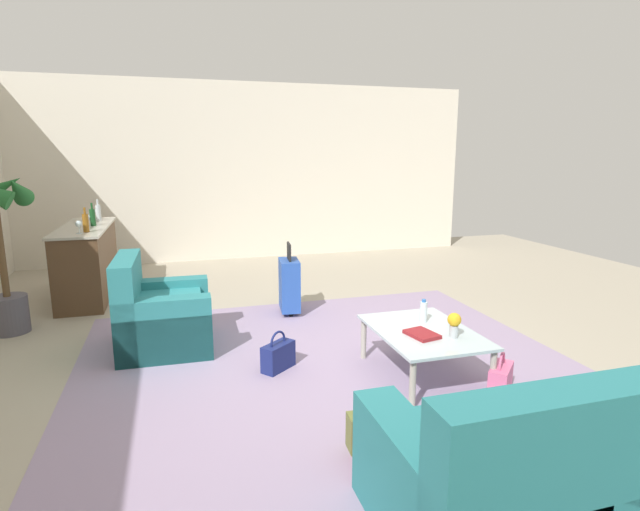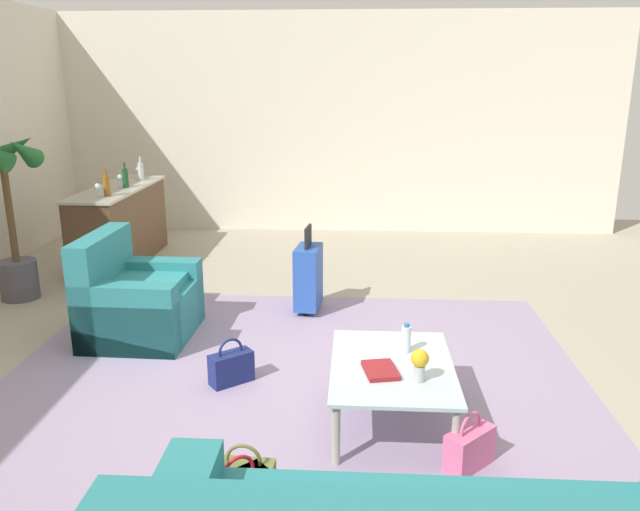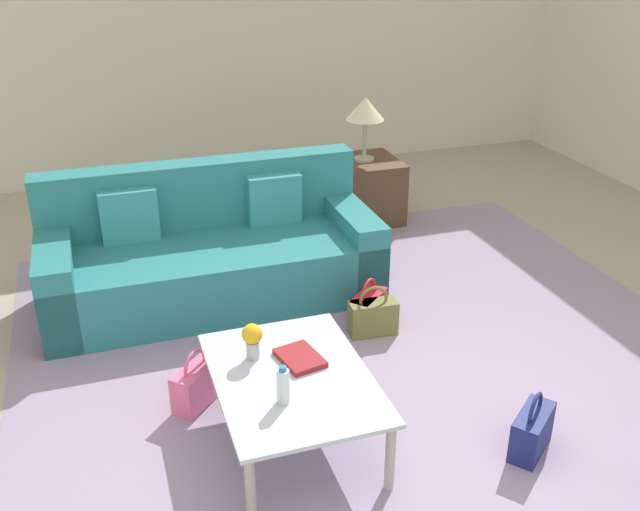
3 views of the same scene
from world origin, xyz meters
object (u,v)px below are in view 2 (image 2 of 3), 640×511
Objects in this scene: potted_palm at (9,209)px; wine_glass_right_of_centre at (138,171)px; coffee_table_book at (380,370)px; handbag_olive at (244,482)px; flower_vase at (420,362)px; handbag_navy at (231,367)px; wine_bottle_amber at (107,185)px; bar_console at (120,225)px; armchair at (134,303)px; handbag_pink at (469,448)px; water_bottle at (406,339)px; coffee_table at (392,371)px; handbag_red at (239,495)px; suitcase_blue at (308,276)px; wine_glass_left_of_centre at (120,178)px; wine_glass_leftmost at (98,188)px; wine_bottle_clear at (141,171)px; wine_bottle_green at (125,178)px.

wine_glass_right_of_centre is at bearing -18.22° from potted_palm.
coffee_table_book is 1.10m from handbag_olive.
flower_vase is 1.53m from handbag_navy.
wine_bottle_amber is 0.18× the size of potted_palm.
bar_console is 0.87m from wine_glass_right_of_centre.
handbag_pink is at bearing -124.40° from armchair.
handbag_pink is (-3.98, -3.53, -0.36)m from bar_console.
water_bottle is 1.00× the size of flower_vase.
coffee_table is at bearing -143.66° from wine_glass_right_of_centre.
water_bottle is 1.55m from handbag_red.
wine_glass_left_of_centre is at bearing 57.50° from suitcase_blue.
coffee_table_book is (-0.12, 0.08, 0.06)m from coffee_table.
water_bottle is at bearing -156.04° from suitcase_blue.
coffee_table_book is 0.31× the size of suitcase_blue.
handbag_navy is at bearing -152.67° from wine_glass_right_of_centre.
armchair is 1.32m from handbag_navy.
wine_glass_leftmost is 1.00× the size of wine_glass_left_of_centre.
flower_vase is 4.49m from wine_bottle_amber.
coffee_table_book is at bearing -44.25° from handbag_olive.
handbag_pink and handbag_red have the same top height.
bar_console is 5.34× the size of handbag_olive.
bar_console is at bearing 26.90° from handbag_red.
water_bottle reaches higher than coffee_table.
wine_glass_left_of_centre reaches higher than handbag_olive.
wine_bottle_clear is 0.84× the size of handbag_olive.
coffee_table reaches higher than handbag_navy.
flower_vase is (-0.42, -0.05, 0.03)m from water_bottle.
handbag_pink is at bearing -72.37° from handbag_olive.
wine_glass_leftmost is at bearing -179.88° from wine_glass_right_of_centre.
flower_vase is 0.68× the size of wine_bottle_green.
wine_glass_right_of_centre is 0.43× the size of handbag_red.
potted_palm is (-1.30, 0.65, -0.12)m from wine_glass_left_of_centre.
wine_bottle_amber is (2.74, 3.09, 0.55)m from water_bottle.
coffee_table is at bearing -139.58° from wine_bottle_green.
potted_palm reaches higher than armchair.
wine_bottle_clear is at bearing -11.09° from bar_console.
handbag_pink is at bearing -135.00° from wine_bottle_amber.
wine_bottle_green is at bearing -28.38° from potted_palm.
bar_console is at bearing 41.53° from coffee_table.
wine_bottle_green reaches higher than coffee_table_book.
handbag_olive is 1.00× the size of handbag_navy.
wine_bottle_clear is 5.47m from handbag_olive.
handbag_olive is at bearing -4.81° from handbag_red.
wine_bottle_green reaches higher than wine_glass_left_of_centre.
wine_bottle_amber is at bearing 26.57° from armchair.
handbag_pink and handbag_navy have the same top height.
suitcase_blue is (-1.50, -2.35, -0.69)m from wine_glass_left_of_centre.
handbag_olive is 4.29m from potted_palm.
coffee_table reaches higher than handbag_olive.
handbag_olive is at bearing -152.43° from bar_console.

